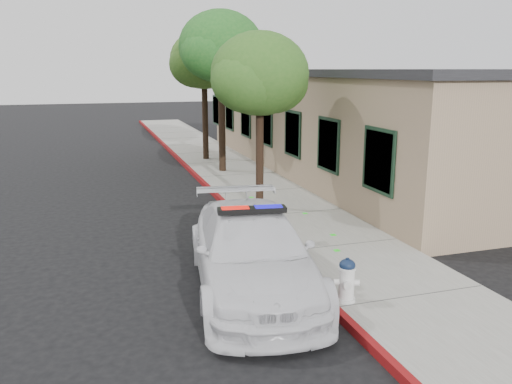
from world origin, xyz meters
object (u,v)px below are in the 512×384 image
Objects in this scene: clapboard_building at (353,121)px; street_tree_far at (205,63)px; police_car at (252,252)px; street_tree_mid at (221,50)px; street_tree_near at (260,78)px; fire_hydrant at (347,280)px.

street_tree_far is (-5.42, 4.04, 2.40)m from clapboard_building.
clapboard_building is at bearing -36.69° from street_tree_far.
police_car is 0.89× the size of street_tree_mid.
street_tree_near is at bearing -92.35° from street_tree_far.
street_tree_mid is 1.10× the size of street_tree_far.
fire_hydrant is at bearing -94.64° from street_tree_near.
street_tree_mid is (0.38, 6.17, 0.95)m from street_tree_near.
clapboard_building is at bearing 83.64° from fire_hydrant.
fire_hydrant is at bearing -35.23° from police_car.
police_car is (-7.72, -10.51, -1.34)m from clapboard_building.
clapboard_building is 4.04× the size of street_tree_near.
street_tree_mid reaches higher than clapboard_building.
police_car is 6.95× the size of fire_hydrant.
police_car reaches higher than fire_hydrant.
street_tree_mid is at bearing -90.00° from street_tree_far.
clapboard_building reaches higher than police_car.
clapboard_building is 13.11m from police_car.
fire_hydrant is 13.61m from street_tree_mid.
police_car is at bearing -98.95° from street_tree_far.
street_tree_near is (1.91, 5.36, 3.22)m from police_car.
street_tree_near is at bearing 107.22° from fire_hydrant.
police_car is 15.20m from street_tree_far.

